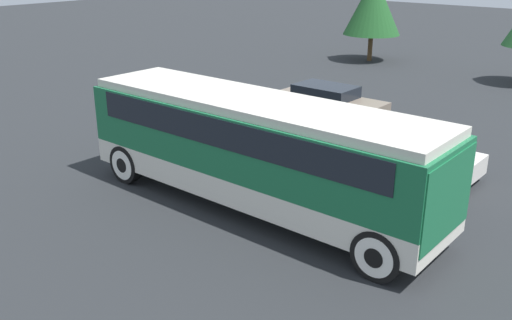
# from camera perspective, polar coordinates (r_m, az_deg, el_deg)

# --- Properties ---
(ground_plane) EXTENTS (120.00, 120.00, 0.00)m
(ground_plane) POSITION_cam_1_polar(r_m,az_deg,el_deg) (15.34, -0.00, -4.68)
(ground_plane) COLOR #26282B
(tour_bus) EXTENTS (10.27, 2.60, 2.97)m
(tour_bus) POSITION_cam_1_polar(r_m,az_deg,el_deg) (14.60, 0.29, 1.63)
(tour_bus) COLOR silver
(tour_bus) RESTS_ON ground_plane
(parked_car_near) EXTENTS (4.61, 1.79, 1.36)m
(parked_car_near) POSITION_cam_1_polar(r_m,az_deg,el_deg) (23.23, 7.23, 5.75)
(parked_car_near) COLOR #7A6B5B
(parked_car_near) RESTS_ON ground_plane
(parked_car_mid) EXTENTS (4.43, 1.87, 1.38)m
(parked_car_mid) POSITION_cam_1_polar(r_m,az_deg,el_deg) (18.02, 14.53, 0.92)
(parked_car_mid) COLOR silver
(parked_car_mid) RESTS_ON ground_plane
(tree_right) EXTENTS (3.41, 3.41, 5.12)m
(tree_right) POSITION_cam_1_polar(r_m,az_deg,el_deg) (35.97, 11.63, 14.98)
(tree_right) COLOR brown
(tree_right) RESTS_ON ground_plane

